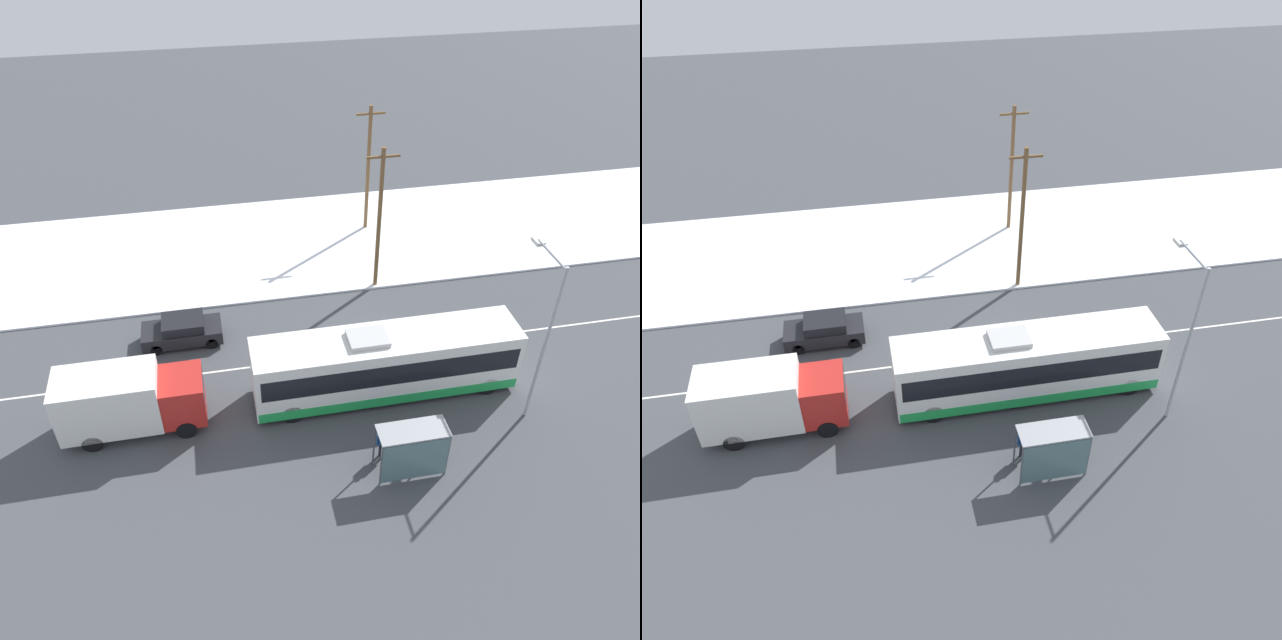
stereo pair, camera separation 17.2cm
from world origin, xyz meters
The scene contains 11 objects.
ground_plane centered at (0.00, 0.00, 0.00)m, with size 120.00×120.00×0.00m, color #424449.
snow_lot centered at (0.00, 11.38, 0.06)m, with size 80.00×12.01×0.12m.
lane_marking_center centered at (0.00, 0.00, 0.00)m, with size 60.00×0.12×0.00m.
city_bus centered at (-0.05, -2.85, 1.72)m, with size 12.42×2.57×3.52m.
box_truck centered at (-11.72, -2.97, 1.74)m, with size 6.27×2.30×3.20m.
sedan_car centered at (-9.36, 2.68, 0.81)m, with size 4.11×1.80×1.49m.
pedestrian_at_stop centered at (-1.18, -6.71, 1.05)m, with size 0.61×0.27×1.71m.
bus_shelter centered at (-0.29, -7.89, 1.68)m, with size 2.88×1.20×2.40m.
streetlamp centered at (5.94, -5.18, 5.08)m, with size 0.36×2.70×8.12m.
utility_pole_roadside centered at (1.87, 5.74, 4.47)m, with size 1.80×0.24×8.56m.
utility_pole_snowlot centered at (2.99, 12.42, 4.36)m, with size 1.80×0.24×8.35m.
Camera 1 is at (-7.21, -23.41, 21.23)m, focal length 35.00 mm.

